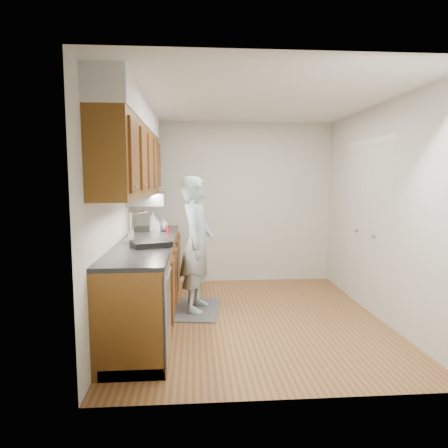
# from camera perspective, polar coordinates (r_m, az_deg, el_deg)

# --- Properties ---
(floor) EXTENTS (3.50, 3.50, 0.00)m
(floor) POSITION_cam_1_polar(r_m,az_deg,el_deg) (4.84, 3.92, -13.24)
(floor) COLOR #8F5F36
(floor) RESTS_ON ground
(ceiling) EXTENTS (3.50, 3.50, 0.00)m
(ceiling) POSITION_cam_1_polar(r_m,az_deg,el_deg) (4.64, 4.17, 17.25)
(ceiling) COLOR white
(ceiling) RESTS_ON wall_left
(wall_left) EXTENTS (0.02, 3.50, 2.50)m
(wall_left) POSITION_cam_1_polar(r_m,az_deg,el_deg) (4.60, -14.78, 1.49)
(wall_left) COLOR beige
(wall_left) RESTS_ON floor
(wall_right) EXTENTS (0.02, 3.50, 2.50)m
(wall_right) POSITION_cam_1_polar(r_m,az_deg,el_deg) (5.01, 21.26, 1.66)
(wall_right) COLOR beige
(wall_right) RESTS_ON floor
(wall_back) EXTENTS (3.00, 0.02, 2.50)m
(wall_back) POSITION_cam_1_polar(r_m,az_deg,el_deg) (6.30, 1.74, 3.03)
(wall_back) COLOR beige
(wall_back) RESTS_ON floor
(counter) EXTENTS (0.64, 2.80, 1.30)m
(counter) POSITION_cam_1_polar(r_m,az_deg,el_deg) (4.68, -10.87, -7.78)
(counter) COLOR brown
(counter) RESTS_ON floor
(upper_cabinets) EXTENTS (0.47, 2.80, 1.21)m
(upper_cabinets) POSITION_cam_1_polar(r_m,az_deg,el_deg) (4.61, -12.85, 10.25)
(upper_cabinets) COLOR brown
(upper_cabinets) RESTS_ON wall_left
(closet_door) EXTENTS (0.02, 1.22, 2.05)m
(closet_door) POSITION_cam_1_polar(r_m,az_deg,el_deg) (5.30, 19.65, -0.47)
(closet_door) COLOR white
(closet_door) RESTS_ON wall_right
(floor_mat) EXTENTS (0.64, 0.96, 0.02)m
(floor_mat) POSITION_cam_1_polar(r_m,az_deg,el_deg) (5.10, -3.83, -12.10)
(floor_mat) COLOR slate
(floor_mat) RESTS_ON floor
(person) EXTENTS (0.57, 0.74, 1.87)m
(person) POSITION_cam_1_polar(r_m,az_deg,el_deg) (4.88, -3.91, -1.57)
(person) COLOR #9DB8BF
(person) RESTS_ON floor_mat
(soap_bottle_a) EXTENTS (0.12, 0.12, 0.28)m
(soap_bottle_a) POSITION_cam_1_polar(r_m,az_deg,el_deg) (5.25, -10.07, 0.37)
(soap_bottle_a) COLOR silver
(soap_bottle_a) RESTS_ON counter
(soap_bottle_b) EXTENTS (0.10, 0.10, 0.20)m
(soap_bottle_b) POSITION_cam_1_polar(r_m,az_deg,el_deg) (5.22, -9.52, -0.13)
(soap_bottle_b) COLOR silver
(soap_bottle_b) RESTS_ON counter
(soap_bottle_c) EXTENTS (0.20, 0.20, 0.18)m
(soap_bottle_c) POSITION_cam_1_polar(r_m,az_deg,el_deg) (5.39, -8.67, 0.01)
(soap_bottle_c) COLOR silver
(soap_bottle_c) RESTS_ON counter
(soda_can) EXTENTS (0.06, 0.06, 0.10)m
(soda_can) POSITION_cam_1_polar(r_m,az_deg,el_deg) (5.09, -8.00, -0.80)
(soda_can) COLOR #AA1D2E
(soda_can) RESTS_ON counter
(dish_rack) EXTENTS (0.46, 0.43, 0.06)m
(dish_rack) POSITION_cam_1_polar(r_m,az_deg,el_deg) (4.17, -10.39, -2.79)
(dish_rack) COLOR black
(dish_rack) RESTS_ON counter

